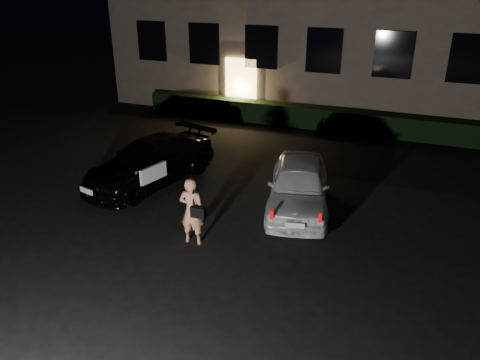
% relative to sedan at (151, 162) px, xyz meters
% --- Properties ---
extents(ground, '(80.00, 80.00, 0.00)m').
position_rel_sedan_xyz_m(ground, '(3.31, -3.32, -0.65)').
color(ground, black).
rests_on(ground, ground).
extents(hedge, '(15.00, 0.70, 0.85)m').
position_rel_sedan_xyz_m(hedge, '(3.31, 7.18, -0.22)').
color(hedge, black).
rests_on(hedge, ground).
extents(sedan, '(2.83, 4.75, 1.29)m').
position_rel_sedan_xyz_m(sedan, '(0.00, 0.00, 0.00)').
color(sedan, black).
rests_on(sedan, ground).
extents(hatch, '(2.40, 4.10, 1.31)m').
position_rel_sedan_xyz_m(hatch, '(4.53, -0.01, 0.01)').
color(hatch, white).
rests_on(hatch, ground).
extents(man, '(0.69, 0.43, 1.63)m').
position_rel_sedan_xyz_m(man, '(2.76, -2.63, 0.17)').
color(man, '#E89368').
rests_on(man, ground).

